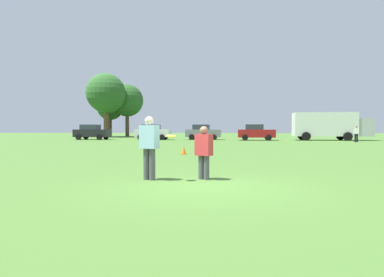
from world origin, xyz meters
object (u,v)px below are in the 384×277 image
Objects in this scene: player_thrower at (149,144)px; parked_car_mid_right at (256,132)px; frisbee at (171,136)px; parked_car_near_left at (92,132)px; player_defender at (204,150)px; box_truck at (330,125)px; traffic_cone at (184,150)px; parked_car_center at (203,132)px; bystander_sideline_watcher at (356,133)px; parked_car_mid_left at (153,132)px.

parked_car_mid_right reaches higher than player_thrower.
frisbee is 0.06× the size of parked_car_near_left.
player_defender is 1.02m from frisbee.
box_truck is at bearing 66.05° from player_thrower.
parked_car_near_left is 1.00× the size of parked_car_mid_right.
player_defender is 33.12m from box_truck.
frisbee is 0.57× the size of traffic_cone.
parked_car_center is at bearing 6.24° from parked_car_near_left.
box_truck is 5.05m from bystander_sideline_watcher.
traffic_cone is (-1.70, 8.73, -0.59)m from player_defender.
bystander_sideline_watcher reaches higher than player_defender.
box_truck is (13.98, 22.01, 1.52)m from traffic_cone.
player_thrower is at bearing -77.49° from parked_car_mid_left.
player_defender is 0.35× the size of parked_car_near_left.
parked_car_mid_left reaches higher than player_defender.
frisbee is at bearing -84.71° from traffic_cone.
parked_car_center is 2.58× the size of bystander_sideline_watcher.
player_defender is at bearing -111.77° from box_truck.
player_thrower is 1.51m from player_defender.
frisbee is 29.94m from bystander_sideline_watcher.
traffic_cone is at bearing 95.29° from frisbee.
box_truck is (20.62, 0.07, 0.83)m from parked_car_mid_left.
player_thrower is 0.41× the size of parked_car_center.
parked_car_center is at bearing 91.54° from traffic_cone.
traffic_cone is 0.11× the size of parked_car_near_left.
parked_car_near_left and parked_car_center have the same top height.
parked_car_center is at bearing 94.20° from player_defender.
player_defender is 8.92m from traffic_cone.
traffic_cone is 25.42m from parked_car_near_left.
box_truck is 5.19× the size of bystander_sideline_watcher.
player_thrower is 0.69m from frisbee.
parked_car_mid_left is at bearing 103.55° from frisbee.
frisbee is at bearing -64.02° from parked_car_near_left.
parked_car_mid_left is 1.00× the size of parked_car_mid_right.
parked_car_center is at bearing 7.11° from parked_car_mid_left.
player_defender is at bearing -74.79° from parked_car_mid_left.
parked_car_near_left is at bearing -173.76° from parked_car_center.
parked_car_near_left and parked_car_mid_left have the same top height.
frisbee is at bearing -87.38° from parked_car_center.
parked_car_center is (-0.61, 22.69, 0.69)m from traffic_cone.
player_thrower is at bearing -88.51° from parked_car_center.
parked_car_mid_left and parked_car_mid_right have the same top height.
parked_car_mid_left is at bearing 176.53° from parked_car_mid_right.
player_defender is 5.37× the size of frisbee.
frisbee is 33.78m from parked_car_near_left.
player_defender is 0.35× the size of parked_car_mid_right.
parked_car_mid_left is at bearing 5.52° from parked_car_near_left.
parked_car_near_left is 1.00× the size of parked_car_center.
frisbee is at bearing -118.53° from bystander_sideline_watcher.
frisbee is at bearing -154.97° from player_defender.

